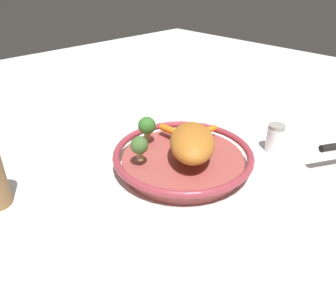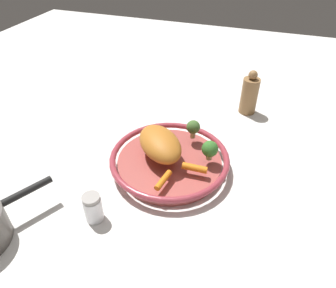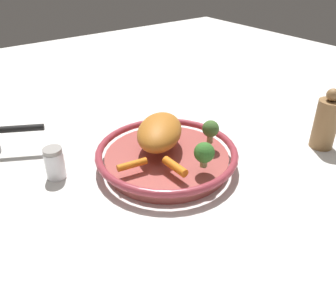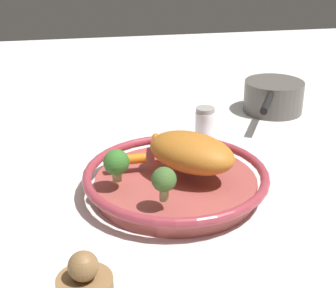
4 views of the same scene
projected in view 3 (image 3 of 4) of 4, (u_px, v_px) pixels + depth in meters
name	position (u px, v px, depth m)	size (l,w,h in m)	color
ground_plane	(167.00, 165.00, 0.79)	(2.49, 2.49, 0.00)	silver
serving_bowl	(167.00, 156.00, 0.78)	(0.31, 0.31, 0.04)	#A84C47
roast_chicken_piece	(161.00, 131.00, 0.78)	(0.16, 0.10, 0.06)	#BB6D25
baby_carrot_left	(132.00, 165.00, 0.70)	(0.01, 0.01, 0.06)	orange
baby_carrot_near_rim	(175.00, 167.00, 0.70)	(0.02, 0.02, 0.06)	orange
broccoli_floret_mid	(204.00, 153.00, 0.70)	(0.04, 0.04, 0.05)	#9AA666
broccoli_floret_edge	(211.00, 129.00, 0.78)	(0.04, 0.04, 0.05)	tan
salt_shaker	(55.00, 163.00, 0.74)	(0.04, 0.04, 0.07)	white
pepper_mill	(326.00, 122.00, 0.83)	(0.05, 0.05, 0.15)	olive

